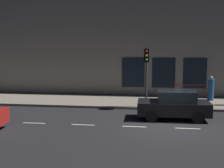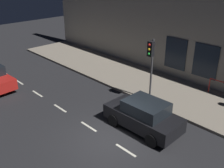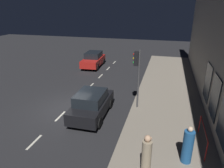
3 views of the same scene
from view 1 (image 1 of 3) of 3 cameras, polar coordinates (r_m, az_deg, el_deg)
The scene contains 8 objects.
ground_plane at distance 16.12m, azimuth 9.71°, elevation -7.66°, with size 60.00×60.00×0.00m, color #232326.
sidewalk at distance 22.20m, azimuth 9.16°, elevation -3.22°, with size 4.50×32.00×0.15m.
building_facade at distance 24.35m, azimuth 9.21°, elevation 7.11°, with size 0.65×32.00×8.07m.
lane_centre_line at distance 16.19m, azimuth 13.28°, elevation -7.68°, with size 0.12×27.20×0.01m.
traffic_light at distance 19.82m, azimuth 6.13°, elevation 3.67°, with size 0.45×0.32×3.70m.
parked_car_3 at distance 17.75m, azimuth 10.98°, elevation -3.66°, with size 1.91×3.88×1.58m.
pedestrian_1 at distance 23.17m, azimuth 17.10°, elevation -0.90°, with size 0.48×0.48×1.68m.
red_railing at distance 23.76m, azimuth 13.68°, elevation -0.65°, with size 0.05×2.25×0.97m.
Camera 1 is at (-15.54, 0.63, 4.24)m, focal length 51.61 mm.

